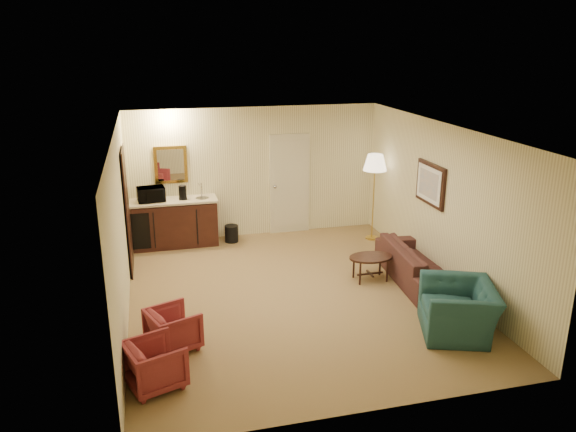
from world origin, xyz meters
name	(u,v)px	position (x,y,z in m)	size (l,w,h in m)	color
ground	(293,295)	(0.00, 0.00, 0.00)	(6.00, 6.00, 0.00)	olive
room_walls	(275,178)	(-0.10, 0.77, 1.72)	(5.02, 6.01, 2.61)	#F4EDB7
wetbar_cabinet	(175,223)	(-1.65, 2.72, 0.46)	(1.64, 0.58, 0.92)	#351711
sofa	(418,258)	(2.15, 0.06, 0.40)	(2.04, 0.60, 0.80)	black
teal_armchair	(459,301)	(1.89, -1.68, 0.47)	(1.07, 0.70, 0.94)	#1E424B
rose_chair_near	(173,327)	(-1.90, -1.16, 0.31)	(0.59, 0.56, 0.61)	maroon
rose_chair_far	(155,362)	(-2.15, -1.95, 0.31)	(0.60, 0.57, 0.62)	maroon
coffee_table	(370,268)	(1.40, 0.25, 0.21)	(0.73, 0.50, 0.42)	black
floor_lamp	(373,197)	(2.20, 2.14, 0.87)	(0.46, 0.46, 1.73)	gold
waste_bin	(231,234)	(-0.57, 2.65, 0.17)	(0.27, 0.27, 0.33)	black
microwave	(151,193)	(-2.06, 2.71, 1.09)	(0.50, 0.28, 0.34)	black
coffee_maker	(183,193)	(-1.47, 2.70, 1.06)	(0.15, 0.15, 0.27)	black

